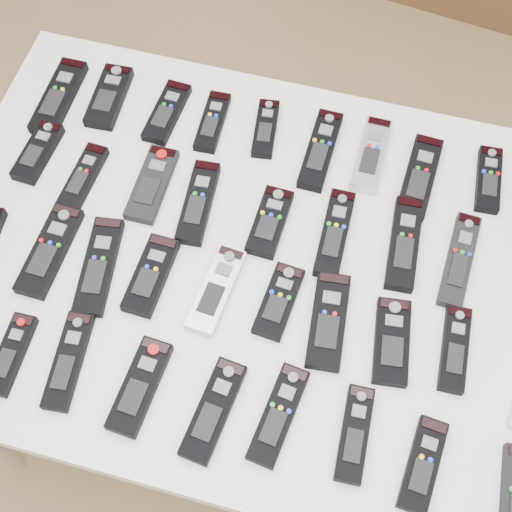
% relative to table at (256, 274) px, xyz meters
% --- Properties ---
extents(ground, '(4.00, 4.00, 0.00)m').
position_rel_table_xyz_m(ground, '(0.04, -0.03, -0.72)').
color(ground, olive).
rests_on(ground, ground).
extents(table, '(1.25, 0.88, 0.78)m').
position_rel_table_xyz_m(table, '(0.00, 0.00, 0.00)').
color(table, white).
rests_on(table, ground).
extents(remote_0, '(0.06, 0.20, 0.02)m').
position_rel_table_xyz_m(remote_0, '(-0.51, 0.26, 0.07)').
color(remote_0, black).
rests_on(remote_0, table).
extents(remote_1, '(0.07, 0.16, 0.02)m').
position_rel_table_xyz_m(remote_1, '(-0.40, 0.29, 0.07)').
color(remote_1, black).
rests_on(remote_1, table).
extents(remote_2, '(0.06, 0.16, 0.02)m').
position_rel_table_xyz_m(remote_2, '(-0.27, 0.28, 0.07)').
color(remote_2, black).
rests_on(remote_2, table).
extents(remote_3, '(0.05, 0.15, 0.02)m').
position_rel_table_xyz_m(remote_3, '(-0.17, 0.29, 0.07)').
color(remote_3, black).
rests_on(remote_3, table).
extents(remote_4, '(0.06, 0.14, 0.02)m').
position_rel_table_xyz_m(remote_4, '(-0.06, 0.30, 0.07)').
color(remote_4, black).
rests_on(remote_4, table).
extents(remote_5, '(0.06, 0.19, 0.02)m').
position_rel_table_xyz_m(remote_5, '(0.06, 0.27, 0.07)').
color(remote_5, black).
rests_on(remote_5, table).
extents(remote_6, '(0.06, 0.18, 0.02)m').
position_rel_table_xyz_m(remote_6, '(0.16, 0.29, 0.07)').
color(remote_6, '#B7B7BC').
rests_on(remote_6, table).
extents(remote_7, '(0.07, 0.19, 0.02)m').
position_rel_table_xyz_m(remote_7, '(0.27, 0.26, 0.07)').
color(remote_7, black).
rests_on(remote_7, table).
extents(remote_8, '(0.05, 0.15, 0.02)m').
position_rel_table_xyz_m(remote_8, '(0.40, 0.29, 0.07)').
color(remote_8, black).
rests_on(remote_8, table).
extents(remote_10, '(0.06, 0.15, 0.02)m').
position_rel_table_xyz_m(remote_10, '(-0.49, 0.12, 0.07)').
color(remote_10, black).
rests_on(remote_10, table).
extents(remote_11, '(0.05, 0.16, 0.02)m').
position_rel_table_xyz_m(remote_11, '(-0.38, 0.09, 0.07)').
color(remote_11, black).
rests_on(remote_11, table).
extents(remote_12, '(0.06, 0.17, 0.02)m').
position_rel_table_xyz_m(remote_12, '(-0.24, 0.11, 0.07)').
color(remote_12, black).
rests_on(remote_12, table).
extents(remote_13, '(0.06, 0.19, 0.02)m').
position_rel_table_xyz_m(remote_13, '(-0.14, 0.09, 0.07)').
color(remote_13, black).
rests_on(remote_13, table).
extents(remote_14, '(0.06, 0.15, 0.02)m').
position_rel_table_xyz_m(remote_14, '(0.01, 0.08, 0.07)').
color(remote_14, black).
rests_on(remote_14, table).
extents(remote_15, '(0.05, 0.19, 0.02)m').
position_rel_table_xyz_m(remote_15, '(0.13, 0.09, 0.07)').
color(remote_15, black).
rests_on(remote_15, table).
extents(remote_16, '(0.06, 0.20, 0.02)m').
position_rel_table_xyz_m(remote_16, '(0.26, 0.10, 0.07)').
color(remote_16, black).
rests_on(remote_16, table).
extents(remote_17, '(0.06, 0.20, 0.02)m').
position_rel_table_xyz_m(remote_17, '(0.37, 0.10, 0.07)').
color(remote_17, black).
rests_on(remote_17, table).
extents(remote_20, '(0.06, 0.19, 0.02)m').
position_rel_table_xyz_m(remote_20, '(-0.38, -0.09, 0.07)').
color(remote_20, black).
rests_on(remote_20, table).
extents(remote_21, '(0.08, 0.20, 0.02)m').
position_rel_table_xyz_m(remote_21, '(-0.28, -0.09, 0.07)').
color(remote_21, black).
rests_on(remote_21, table).
extents(remote_22, '(0.06, 0.16, 0.02)m').
position_rel_table_xyz_m(remote_22, '(-0.18, -0.09, 0.07)').
color(remote_22, black).
rests_on(remote_22, table).
extents(remote_23, '(0.07, 0.18, 0.02)m').
position_rel_table_xyz_m(remote_23, '(-0.05, -0.08, 0.07)').
color(remote_23, '#B7B7BC').
rests_on(remote_23, table).
extents(remote_24, '(0.07, 0.15, 0.02)m').
position_rel_table_xyz_m(remote_24, '(0.06, -0.07, 0.07)').
color(remote_24, black).
rests_on(remote_24, table).
extents(remote_25, '(0.08, 0.19, 0.02)m').
position_rel_table_xyz_m(remote_25, '(0.16, -0.09, 0.07)').
color(remote_25, black).
rests_on(remote_25, table).
extents(remote_26, '(0.08, 0.17, 0.02)m').
position_rel_table_xyz_m(remote_26, '(0.27, -0.10, 0.07)').
color(remote_26, black).
rests_on(remote_26, table).
extents(remote_27, '(0.05, 0.16, 0.02)m').
position_rel_table_xyz_m(remote_27, '(0.38, -0.08, 0.07)').
color(remote_27, black).
rests_on(remote_27, table).
extents(remote_30, '(0.05, 0.15, 0.02)m').
position_rel_table_xyz_m(remote_30, '(-0.36, -0.29, 0.07)').
color(remote_30, black).
rests_on(remote_30, table).
extents(remote_31, '(0.06, 0.18, 0.02)m').
position_rel_table_xyz_m(remote_31, '(-0.26, -0.28, 0.07)').
color(remote_31, black).
rests_on(remote_31, table).
extents(remote_32, '(0.07, 0.17, 0.02)m').
position_rel_table_xyz_m(remote_32, '(-0.13, -0.29, 0.07)').
color(remote_32, black).
rests_on(remote_32, table).
extents(remote_33, '(0.07, 0.18, 0.02)m').
position_rel_table_xyz_m(remote_33, '(0.01, -0.30, 0.07)').
color(remote_33, black).
rests_on(remote_33, table).
extents(remote_34, '(0.07, 0.18, 0.02)m').
position_rel_table_xyz_m(remote_34, '(0.11, -0.28, 0.07)').
color(remote_34, black).
rests_on(remote_34, table).
extents(remote_35, '(0.05, 0.16, 0.02)m').
position_rel_table_xyz_m(remote_35, '(0.24, -0.27, 0.07)').
color(remote_35, black).
rests_on(remote_35, table).
extents(remote_36, '(0.06, 0.16, 0.02)m').
position_rel_table_xyz_m(remote_36, '(0.36, -0.29, 0.07)').
color(remote_36, black).
rests_on(remote_36, table).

